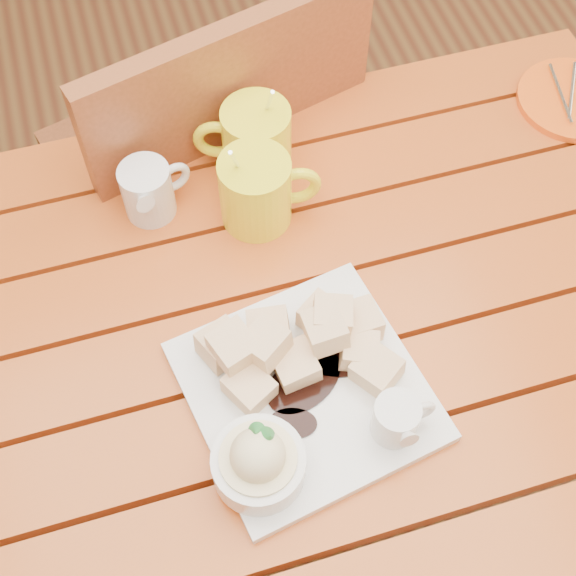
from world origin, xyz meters
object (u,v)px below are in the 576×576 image
object	(u,v)px
table	(286,362)
orange_saucer	(574,99)
dessert_plate	(298,396)
coffee_mug_right	(258,190)
coffee_mug_left	(254,139)
chair_far	(210,175)

from	to	relation	value
table	orange_saucer	size ratio (longest dim) A/B	7.09
table	dessert_plate	xyz separation A→B (m)	(-0.02, -0.11, 0.14)
dessert_plate	coffee_mug_right	bearing A→B (deg)	83.59
dessert_plate	orange_saucer	distance (m)	0.66
orange_saucer	table	bearing A→B (deg)	-155.17
dessert_plate	coffee_mug_left	xyz separation A→B (m)	(0.05, 0.38, 0.02)
dessert_plate	coffee_mug_left	distance (m)	0.38
chair_far	table	bearing A→B (deg)	76.08
chair_far	coffee_mug_left	bearing A→B (deg)	88.23
coffee_mug_right	chair_far	bearing A→B (deg)	102.69
coffee_mug_right	orange_saucer	size ratio (longest dim) A/B	0.96
table	coffee_mug_left	xyz separation A→B (m)	(0.03, 0.27, 0.16)
coffee_mug_right	orange_saucer	world-z (taller)	coffee_mug_right
chair_far	orange_saucer	bearing A→B (deg)	144.41
coffee_mug_right	table	bearing A→B (deg)	-86.98
dessert_plate	coffee_mug_left	world-z (taller)	coffee_mug_left
dessert_plate	coffee_mug_right	xyz separation A→B (m)	(0.03, 0.29, 0.02)
table	dessert_plate	bearing A→B (deg)	-99.37
table	chair_far	size ratio (longest dim) A/B	1.27
table	coffee_mug_left	distance (m)	0.31
dessert_plate	orange_saucer	size ratio (longest dim) A/B	1.84
table	dessert_plate	size ratio (longest dim) A/B	3.85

